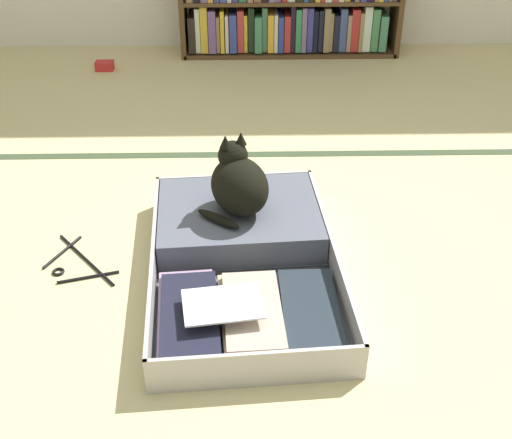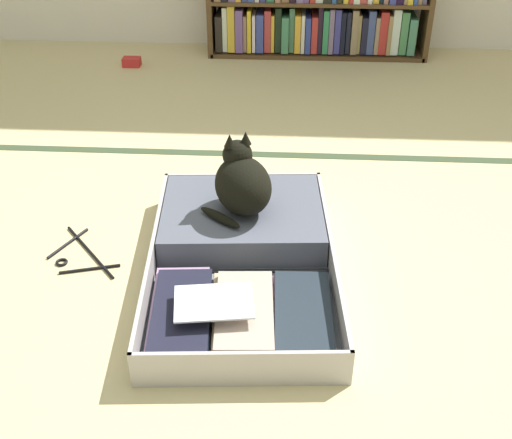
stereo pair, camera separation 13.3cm
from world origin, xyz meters
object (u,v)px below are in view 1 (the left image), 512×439
open_suitcase (241,250)px  small_red_pouch (105,66)px  clothes_hanger (77,264)px  black_cat (238,184)px

open_suitcase → small_red_pouch: bearing=113.0°
open_suitcase → clothes_hanger: 0.56m
clothes_hanger → open_suitcase: bearing=0.2°
open_suitcase → black_cat: bearing=92.7°
small_red_pouch → black_cat: bearing=-65.5°
clothes_hanger → small_red_pouch: small_red_pouch is taller
clothes_hanger → black_cat: bearing=15.1°
clothes_hanger → small_red_pouch: size_ratio=2.87×
open_suitcase → small_red_pouch: (-0.78, 1.83, -0.03)m
black_cat → small_red_pouch: bearing=114.5°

